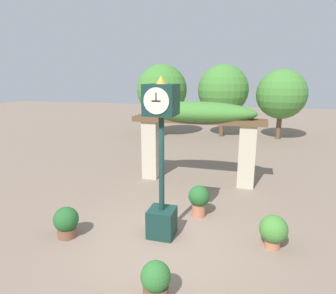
{
  "coord_description": "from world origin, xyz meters",
  "views": [
    {
      "loc": [
        1.77,
        -5.63,
        3.56
      ],
      "look_at": [
        -0.08,
        0.77,
        1.96
      ],
      "focal_mm": 32.0,
      "sensor_mm": 36.0,
      "label": 1
    }
  ],
  "objects": [
    {
      "name": "ground_plane",
      "position": [
        0.0,
        0.0,
        0.0
      ],
      "size": [
        60.0,
        60.0,
        0.0
      ],
      "primitive_type": "plane",
      "color": "#7F6B5B"
    },
    {
      "name": "potted_plant_near_right",
      "position": [
        0.42,
        -1.68,
        0.35
      ],
      "size": [
        0.49,
        0.49,
        0.67
      ],
      "color": "brown",
      "rests_on": "ground"
    },
    {
      "name": "pergola",
      "position": [
        0.0,
        4.0,
        2.02
      ],
      "size": [
        4.39,
        1.12,
        2.73
      ],
      "color": "#BCB299",
      "rests_on": "ground"
    },
    {
      "name": "potted_plant_near_left",
      "position": [
        -2.12,
        -0.39,
        0.37
      ],
      "size": [
        0.56,
        0.56,
        0.71
      ],
      "color": "brown",
      "rests_on": "ground"
    },
    {
      "name": "tree_line",
      "position": [
        -0.34,
        11.92,
        2.66
      ],
      "size": [
        9.52,
        3.77,
        4.19
      ],
      "color": "brown",
      "rests_on": "ground"
    },
    {
      "name": "potted_plant_far_right",
      "position": [
        2.32,
        0.45,
        0.39
      ],
      "size": [
        0.59,
        0.59,
        0.72
      ],
      "color": "#B26B4C",
      "rests_on": "ground"
    },
    {
      "name": "pedestal_clock",
      "position": [
        -0.08,
        0.27,
        1.86
      ],
      "size": [
        0.64,
        0.68,
        3.56
      ],
      "color": "#14332D",
      "rests_on": "ground"
    },
    {
      "name": "potted_plant_far_left",
      "position": [
        0.55,
        1.47,
        0.47
      ],
      "size": [
        0.55,
        0.55,
        0.82
      ],
      "color": "#B26B4C",
      "rests_on": "ground"
    }
  ]
}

